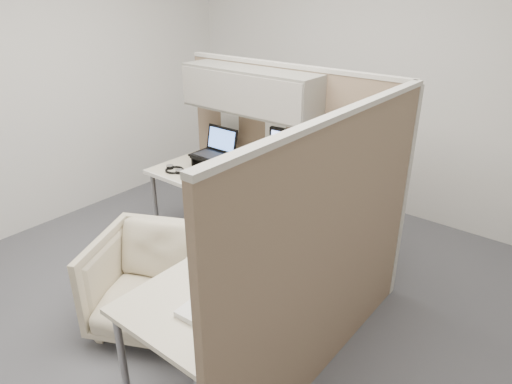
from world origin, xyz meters
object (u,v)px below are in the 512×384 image
Objects in this scene: office_chair at (151,278)px; keyboard at (269,206)px; desk at (248,220)px; monitor_left at (295,156)px.

keyboard is at bearing 35.41° from office_chair.
monitor_left is at bearing 89.48° from desk.
office_chair is at bearing -121.24° from desk.
monitor_left is (0.37, 1.15, 0.64)m from office_chair.
desk is 0.19m from keyboard.
office_chair is 0.95m from keyboard.
keyboard is (0.04, -0.38, -0.26)m from monitor_left.
office_chair is at bearing -119.55° from keyboard.
office_chair reaches higher than desk.
keyboard is at bearing 74.94° from desk.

